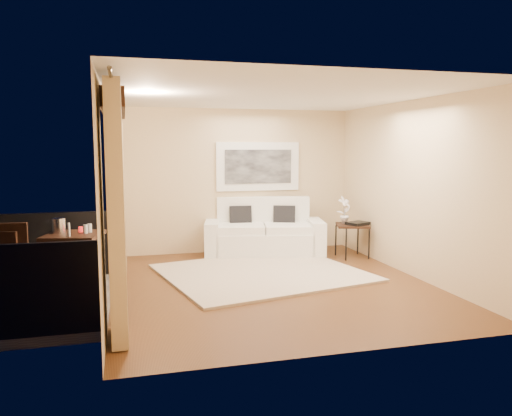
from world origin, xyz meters
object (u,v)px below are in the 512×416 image
object	(u,v)px
side_table	(352,227)
balcony_chair_far	(6,260)
bistro_table	(74,239)
sofa	(264,234)
orchid	(344,210)
balcony_chair_near	(8,258)
ice_bucket	(59,226)

from	to	relation	value
side_table	balcony_chair_far	world-z (taller)	balcony_chair_far
side_table	bistro_table	xyz separation A→B (m)	(-4.64, -1.12, 0.20)
sofa	orchid	world-z (taller)	orchid
sofa	balcony_chair_near	size ratio (longest dim) A/B	2.26
balcony_chair_near	ice_bucket	xyz separation A→B (m)	(0.57, 0.37, 0.33)
sofa	balcony_chair_near	bearing A→B (deg)	-140.23
orchid	balcony_chair_near	world-z (taller)	orchid
balcony_chair_near	ice_bucket	distance (m)	0.76
balcony_chair_far	ice_bucket	xyz separation A→B (m)	(0.63, 0.21, 0.40)
side_table	balcony_chair_near	size ratio (longest dim) A/B	0.68
side_table	ice_bucket	xyz separation A→B (m)	(-4.84, -1.01, 0.38)
balcony_chair_near	balcony_chair_far	bearing A→B (deg)	116.84
side_table	balcony_chair_near	bearing A→B (deg)	-165.71
side_table	balcony_chair_far	bearing A→B (deg)	-167.46
sofa	balcony_chair_far	world-z (taller)	sofa
balcony_chair_far	sofa	bearing A→B (deg)	-139.91
side_table	bistro_table	distance (m)	4.78
orchid	bistro_table	world-z (taller)	orchid
balcony_chair_near	ice_bucket	world-z (taller)	ice_bucket
side_table	bistro_table	size ratio (longest dim) A/B	0.83
balcony_chair_far	bistro_table	bearing A→B (deg)	-158.66
sofa	bistro_table	world-z (taller)	sofa
bistro_table	balcony_chair_near	size ratio (longest dim) A/B	0.82
side_table	ice_bucket	size ratio (longest dim) A/B	3.49
balcony_chair_near	ice_bucket	bearing A→B (deg)	37.89
bistro_table	balcony_chair_far	world-z (taller)	balcony_chair_far
sofa	side_table	bearing A→B (deg)	-13.48
orchid	bistro_table	bearing A→B (deg)	-164.78
sofa	ice_bucket	world-z (taller)	sofa
sofa	balcony_chair_far	size ratio (longest dim) A/B	2.51
balcony_chair_near	orchid	bearing A→B (deg)	20.73
sofa	ice_bucket	distance (m)	3.82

